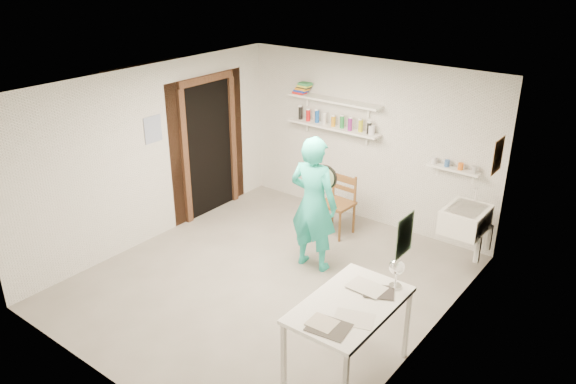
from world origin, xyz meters
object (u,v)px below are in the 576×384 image
Objects in this scene: man at (313,204)px; work_table at (348,339)px; wall_clock at (325,177)px; belfast_sink at (465,219)px; wooden_chair at (337,204)px; desk_lamp at (397,267)px.

man is 1.43× the size of work_table.
wall_clock reaches higher than work_table.
man reaches higher than wall_clock.
work_table is at bearing -92.51° from belfast_sink.
desk_lamp is (1.87, -1.89, 0.57)m from wooden_chair.
wooden_chair is at bearing 134.70° from desk_lamp.
desk_lamp is at bearing -42.98° from wooden_chair.
belfast_sink is 1.80m from wall_clock.
belfast_sink is 1.92× the size of wall_clock.
wooden_chair is at bearing -175.50° from belfast_sink.
wall_clock reaches higher than desk_lamp.
wall_clock is 2.06× the size of desk_lamp.
work_table is at bearing 129.68° from man.
wall_clock is at bearing -67.19° from wooden_chair.
wooden_chair reaches higher than belfast_sink.
work_table is (-0.11, -2.51, -0.30)m from belfast_sink.
desk_lamp reaches higher than belfast_sink.
work_table is at bearing -112.42° from desk_lamp.
work_table is (1.42, -1.45, -0.46)m from man.
wooden_chair is (-0.27, 0.71, -0.70)m from wall_clock.
desk_lamp is (0.09, -2.03, 0.33)m from belfast_sink.
wall_clock is 1.03m from wooden_chair.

